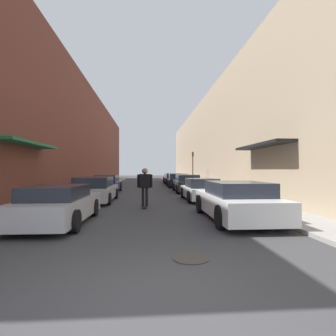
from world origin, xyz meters
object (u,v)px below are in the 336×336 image
(parked_car_right_3, at_px, (178,181))
(skateboarder, at_px, (145,183))
(manhole_cover, at_px, (191,258))
(traffic_light, at_px, (193,165))
(parked_car_left_2, at_px, (107,184))
(parked_car_right_0, at_px, (236,201))
(parked_car_right_2, at_px, (187,184))
(parked_car_right_1, at_px, (201,190))
(parked_car_right_5, at_px, (170,178))
(parked_car_right_4, at_px, (173,179))
(parked_car_left_1, at_px, (95,190))
(parked_car_left_0, at_px, (58,205))

(parked_car_right_3, relative_size, skateboarder, 2.27)
(manhole_cover, distance_m, traffic_light, 20.94)
(skateboarder, bearing_deg, parked_car_right_3, 77.35)
(manhole_cover, bearing_deg, parked_car_left_2, 104.38)
(skateboarder, bearing_deg, traffic_light, 71.45)
(parked_car_right_0, height_order, parked_car_right_2, parked_car_right_2)
(parked_car_right_1, xyz_separation_m, parked_car_right_5, (0.19, 22.21, -0.02))
(traffic_light, bearing_deg, parked_car_right_3, 173.01)
(parked_car_right_1, xyz_separation_m, parked_car_right_4, (0.06, 16.81, 0.04))
(parked_car_right_2, bearing_deg, traffic_light, 75.26)
(parked_car_right_4, height_order, parked_car_right_5, parked_car_right_4)
(parked_car_right_5, distance_m, manhole_cover, 31.77)
(parked_car_right_2, bearing_deg, parked_car_left_1, -135.31)
(parked_car_left_2, xyz_separation_m, parked_car_right_2, (6.09, -0.02, 0.01))
(parked_car_right_1, xyz_separation_m, parked_car_right_3, (-0.01, 11.23, 0.04))
(skateboarder, bearing_deg, parked_car_right_4, 80.70)
(parked_car_left_1, relative_size, parked_car_right_5, 1.12)
(parked_car_left_1, xyz_separation_m, parked_car_right_1, (5.83, 0.14, -0.04))
(parked_car_right_3, height_order, skateboarder, skateboarder)
(parked_car_right_1, distance_m, parked_car_right_3, 11.23)
(parked_car_left_1, bearing_deg, traffic_light, 56.91)
(parked_car_left_0, relative_size, traffic_light, 1.25)
(parked_car_left_0, xyz_separation_m, parked_car_right_2, (5.88, 11.60, 0.05))
(parked_car_left_0, bearing_deg, parked_car_right_2, 63.10)
(parked_car_right_5, bearing_deg, manhole_cover, -94.26)
(parked_car_left_0, bearing_deg, parked_car_right_3, 71.25)
(parked_car_right_0, bearing_deg, parked_car_right_4, 89.94)
(parked_car_right_4, bearing_deg, parked_car_right_2, -90.07)
(parked_car_left_0, bearing_deg, parked_car_right_5, 77.90)
(parked_car_right_2, height_order, parked_car_right_3, parked_car_right_2)
(parked_car_left_2, bearing_deg, parked_car_right_4, 61.24)
(parked_car_right_0, bearing_deg, parked_car_right_5, 89.68)
(parked_car_left_2, height_order, parked_car_right_2, parked_car_right_2)
(parked_car_left_0, height_order, parked_car_right_2, parked_car_right_2)
(parked_car_left_0, relative_size, parked_car_right_2, 0.90)
(parked_car_left_2, relative_size, parked_car_right_1, 1.10)
(parked_car_left_0, xyz_separation_m, parked_car_left_2, (-0.21, 11.61, 0.03))
(parked_car_right_1, bearing_deg, parked_car_right_2, 89.53)
(parked_car_right_1, height_order, parked_car_right_4, parked_car_right_4)
(parked_car_left_1, bearing_deg, skateboarder, -42.28)
(parked_car_left_1, relative_size, skateboarder, 2.61)
(parked_car_left_2, relative_size, traffic_light, 1.30)
(parked_car_left_2, xyz_separation_m, skateboarder, (2.93, -8.29, 0.47))
(parked_car_right_1, relative_size, skateboarder, 2.22)
(parked_car_right_5, bearing_deg, traffic_light, -83.53)
(parked_car_right_3, bearing_deg, parked_car_left_1, -117.09)
(parked_car_right_2, xyz_separation_m, parked_car_right_3, (-0.06, 5.56, -0.01))
(manhole_cover, bearing_deg, parked_car_right_5, 85.74)
(parked_car_right_2, distance_m, skateboarder, 8.87)
(parked_car_left_1, distance_m, parked_car_right_0, 8.07)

